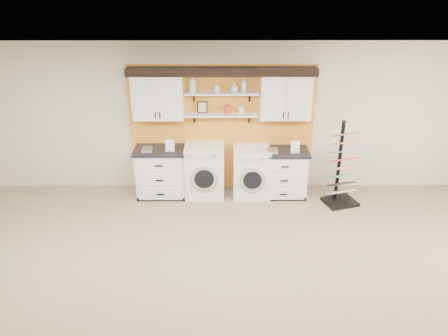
{
  "coord_description": "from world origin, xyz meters",
  "views": [
    {
      "loc": [
        0.01,
        -3.76,
        3.91
      ],
      "look_at": [
        0.03,
        2.3,
        1.15
      ],
      "focal_mm": 35.0,
      "sensor_mm": 36.0,
      "label": 1
    }
  ],
  "objects_px": {
    "base_cabinet_right": "(282,172)",
    "sample_rack": "(342,178)",
    "washer": "(205,170)",
    "base_cabinet_left": "(162,172)",
    "dryer": "(251,172)"
  },
  "relations": [
    {
      "from": "washer",
      "to": "sample_rack",
      "type": "xyz_separation_m",
      "value": [
        2.48,
        -0.35,
        0.0
      ]
    },
    {
      "from": "base_cabinet_left",
      "to": "dryer",
      "type": "relative_size",
      "value": 1.01
    },
    {
      "from": "sample_rack",
      "to": "base_cabinet_left",
      "type": "bearing_deg",
      "value": 156.21
    },
    {
      "from": "base_cabinet_right",
      "to": "dryer",
      "type": "bearing_deg",
      "value": -179.66
    },
    {
      "from": "base_cabinet_left",
      "to": "dryer",
      "type": "xyz_separation_m",
      "value": [
        1.68,
        -0.0,
        0.01
      ]
    },
    {
      "from": "base_cabinet_right",
      "to": "sample_rack",
      "type": "distance_m",
      "value": 1.09
    },
    {
      "from": "washer",
      "to": "sample_rack",
      "type": "height_order",
      "value": "sample_rack"
    },
    {
      "from": "washer",
      "to": "sample_rack",
      "type": "relative_size",
      "value": 0.65
    },
    {
      "from": "base_cabinet_left",
      "to": "washer",
      "type": "relative_size",
      "value": 0.95
    },
    {
      "from": "dryer",
      "to": "base_cabinet_left",
      "type": "bearing_deg",
      "value": 179.88
    },
    {
      "from": "base_cabinet_left",
      "to": "sample_rack",
      "type": "relative_size",
      "value": 0.62
    },
    {
      "from": "washer",
      "to": "dryer",
      "type": "relative_size",
      "value": 1.06
    },
    {
      "from": "washer",
      "to": "dryer",
      "type": "xyz_separation_m",
      "value": [
        0.87,
        0.0,
        -0.03
      ]
    },
    {
      "from": "sample_rack",
      "to": "washer",
      "type": "bearing_deg",
      "value": 154.32
    },
    {
      "from": "base_cabinet_left",
      "to": "washer",
      "type": "height_order",
      "value": "washer"
    }
  ]
}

